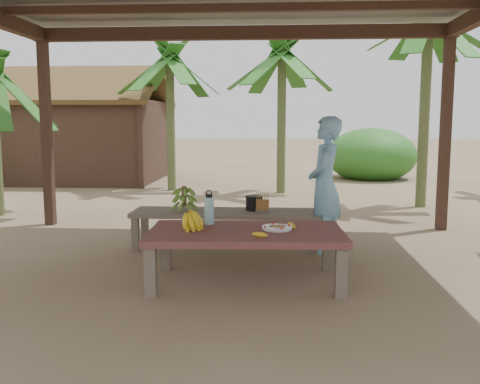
# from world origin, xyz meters

# --- Properties ---
(ground) EXTENTS (80.00, 80.00, 0.00)m
(ground) POSITION_xyz_m (0.00, 0.00, 0.00)
(ground) COLOR brown
(ground) RESTS_ON ground
(work_table) EXTENTS (1.84, 1.08, 0.50)m
(work_table) POSITION_xyz_m (0.21, -0.33, 0.43)
(work_table) COLOR brown
(work_table) RESTS_ON ground
(bench) EXTENTS (2.20, 0.60, 0.45)m
(bench) POSITION_xyz_m (-0.10, 1.00, 0.39)
(bench) COLOR brown
(bench) RESTS_ON ground
(ripe_banana_bunch) EXTENTS (0.33, 0.29, 0.19)m
(ripe_banana_bunch) POSITION_xyz_m (-0.35, -0.32, 0.59)
(ripe_banana_bunch) COLOR yellow
(ripe_banana_bunch) RESTS_ON work_table
(plate) EXTENTS (0.29, 0.29, 0.04)m
(plate) POSITION_xyz_m (0.50, -0.30, 0.52)
(plate) COLOR white
(plate) RESTS_ON work_table
(loose_banana_front) EXTENTS (0.15, 0.08, 0.04)m
(loose_banana_front) POSITION_xyz_m (0.35, -0.62, 0.52)
(loose_banana_front) COLOR yellow
(loose_banana_front) RESTS_ON work_table
(loose_banana_side) EXTENTS (0.10, 0.16, 0.04)m
(loose_banana_side) POSITION_xyz_m (0.64, -0.19, 0.52)
(loose_banana_side) COLOR yellow
(loose_banana_side) RESTS_ON work_table
(water_flask) EXTENTS (0.09, 0.09, 0.34)m
(water_flask) POSITION_xyz_m (-0.17, -0.06, 0.64)
(water_flask) COLOR #3BA1BA
(water_flask) RESTS_ON work_table
(green_banana_stalk) EXTENTS (0.27, 0.27, 0.31)m
(green_banana_stalk) POSITION_xyz_m (-0.60, 1.00, 0.60)
(green_banana_stalk) COLOR #598C2D
(green_banana_stalk) RESTS_ON bench
(cooking_pot) EXTENTS (0.20, 0.20, 0.17)m
(cooking_pot) POSITION_xyz_m (0.23, 1.08, 0.53)
(cooking_pot) COLOR black
(cooking_pot) RESTS_ON bench
(skewer_rack) EXTENTS (0.18, 0.08, 0.24)m
(skewer_rack) POSITION_xyz_m (0.33, 0.95, 0.57)
(skewer_rack) COLOR #A57F47
(skewer_rack) RESTS_ON bench
(woman) EXTENTS (0.48, 0.63, 1.56)m
(woman) POSITION_xyz_m (1.05, 0.90, 0.78)
(woman) COLOR #6CA4CD
(woman) RESTS_ON ground
(hut) EXTENTS (4.40, 3.43, 2.85)m
(hut) POSITION_xyz_m (-4.50, 8.00, 1.10)
(hut) COLOR black
(hut) RESTS_ON ground
(banana_plant_ne) EXTENTS (1.80, 1.80, 3.51)m
(banana_plant_ne) POSITION_xyz_m (3.05, 4.31, 3.01)
(banana_plant_ne) COLOR #596638
(banana_plant_ne) RESTS_ON ground
(banana_plant_n) EXTENTS (1.80, 1.80, 3.15)m
(banana_plant_n) POSITION_xyz_m (0.61, 5.98, 2.66)
(banana_plant_n) COLOR #596638
(banana_plant_n) RESTS_ON ground
(banana_plant_nw) EXTENTS (1.80, 1.80, 3.09)m
(banana_plant_nw) POSITION_xyz_m (-1.77, 6.27, 2.61)
(banana_plant_nw) COLOR #596638
(banana_plant_nw) RESTS_ON ground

